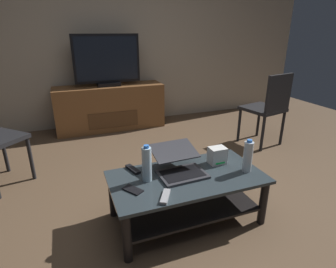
# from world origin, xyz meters

# --- Properties ---
(ground_plane) EXTENTS (7.68, 7.68, 0.00)m
(ground_plane) POSITION_xyz_m (0.00, 0.00, 0.00)
(ground_plane) COLOR brown
(back_wall) EXTENTS (6.40, 0.12, 2.80)m
(back_wall) POSITION_xyz_m (0.00, 2.57, 1.40)
(back_wall) COLOR #B2A38C
(back_wall) RESTS_ON ground
(coffee_table) EXTENTS (1.14, 0.60, 0.39)m
(coffee_table) POSITION_xyz_m (-0.07, -0.12, 0.27)
(coffee_table) COLOR #2D383D
(coffee_table) RESTS_ON ground
(media_cabinet) EXTENTS (1.56, 0.45, 0.65)m
(media_cabinet) POSITION_xyz_m (-0.23, 2.25, 0.32)
(media_cabinet) COLOR brown
(media_cabinet) RESTS_ON ground
(television) EXTENTS (0.92, 0.20, 0.71)m
(television) POSITION_xyz_m (-0.23, 2.23, 0.99)
(television) COLOR black
(television) RESTS_ON media_cabinet
(dining_chair) EXTENTS (0.52, 0.52, 0.92)m
(dining_chair) POSITION_xyz_m (1.50, 0.88, 0.52)
(dining_chair) COLOR black
(dining_chair) RESTS_ON ground
(laptop) EXTENTS (0.36, 0.41, 0.17)m
(laptop) POSITION_xyz_m (-0.10, -0.04, 0.45)
(laptop) COLOR #333338
(laptop) RESTS_ON coffee_table
(router_box) EXTENTS (0.13, 0.11, 0.14)m
(router_box) POSITION_xyz_m (0.25, -0.02, 0.45)
(router_box) COLOR white
(router_box) RESTS_ON coffee_table
(water_bottle_near) EXTENTS (0.07, 0.07, 0.28)m
(water_bottle_near) POSITION_xyz_m (-0.36, -0.08, 0.52)
(water_bottle_near) COLOR silver
(water_bottle_near) RESTS_ON coffee_table
(water_bottle_far) EXTENTS (0.07, 0.07, 0.26)m
(water_bottle_far) POSITION_xyz_m (0.39, -0.21, 0.51)
(water_bottle_far) COLOR silver
(water_bottle_far) RESTS_ON coffee_table
(cell_phone) EXTENTS (0.14, 0.16, 0.01)m
(cell_phone) POSITION_xyz_m (-0.49, -0.17, 0.39)
(cell_phone) COLOR black
(cell_phone) RESTS_ON coffee_table
(tv_remote) EXTENTS (0.09, 0.17, 0.02)m
(tv_remote) POSITION_xyz_m (-0.42, 0.11, 0.40)
(tv_remote) COLOR black
(tv_remote) RESTS_ON coffee_table
(soundbar_remote) EXTENTS (0.12, 0.16, 0.02)m
(soundbar_remote) POSITION_xyz_m (-0.32, -0.33, 0.40)
(soundbar_remote) COLOR #99999E
(soundbar_remote) RESTS_ON coffee_table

